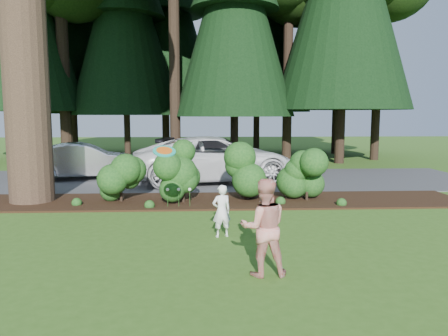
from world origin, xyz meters
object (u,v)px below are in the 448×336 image
at_px(car_dark_suv, 218,154).
at_px(adult, 264,227).
at_px(car_white_suv, 216,159).
at_px(frisbee, 164,151).
at_px(car_silver_wagon, 84,161).
at_px(child, 222,211).

xyz_separation_m(car_dark_suv, adult, (0.29, -12.46, -0.01)).
relative_size(car_white_suv, frisbee, 12.39).
height_order(car_white_suv, car_dark_suv, car_white_suv).
relative_size(car_silver_wagon, frisbee, 8.67).
bearing_deg(car_dark_suv, adult, -165.62).
relative_size(adult, frisbee, 3.16).
bearing_deg(adult, car_white_suv, -88.65).
distance_m(car_white_suv, car_dark_suv, 2.87).
bearing_deg(adult, child, -76.88).
bearing_deg(child, car_white_suv, -108.89).
height_order(child, adult, adult).
height_order(car_silver_wagon, car_dark_suv, car_dark_suv).
bearing_deg(car_dark_suv, frisbee, -175.19).
relative_size(car_white_suv, adult, 3.92).
height_order(car_dark_suv, adult, adult).
bearing_deg(adult, frisbee, -54.80).
height_order(car_dark_suv, child, car_dark_suv).
distance_m(car_dark_suv, adult, 12.46).
distance_m(car_silver_wagon, frisbee, 9.07).
bearing_deg(child, car_silver_wagon, -76.72).
bearing_deg(car_silver_wagon, car_white_suv, -111.34).
distance_m(car_dark_suv, child, 10.25).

